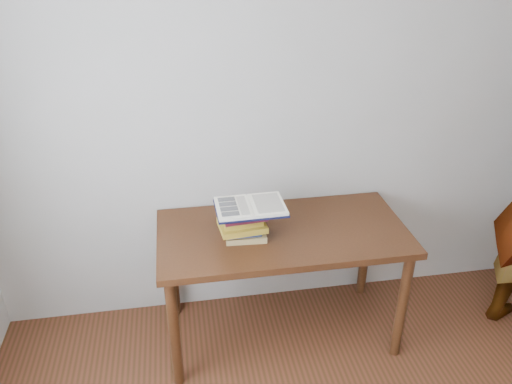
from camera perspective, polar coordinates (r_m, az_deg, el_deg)
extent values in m
cube|color=#B3AFA9|center=(2.90, 2.86, 8.97)|extent=(3.50, 0.04, 2.60)
cube|color=#412210|center=(2.81, 3.06, -4.72)|extent=(1.39, 0.70, 0.04)
cylinder|color=#412210|center=(2.76, -9.29, -15.61)|extent=(0.06, 0.06, 0.71)
cylinder|color=#412210|center=(3.00, 16.35, -12.39)|extent=(0.06, 0.06, 0.71)
cylinder|color=#412210|center=(3.21, -9.54, -8.57)|extent=(0.06, 0.06, 0.71)
cylinder|color=#412210|center=(3.41, 12.40, -6.37)|extent=(0.06, 0.06, 0.71)
cube|color=olive|center=(2.73, -1.20, -4.86)|extent=(0.23, 0.17, 0.03)
cube|color=#181A4A|center=(2.71, -1.47, -4.23)|extent=(0.18, 0.15, 0.03)
cube|color=#B68D29|center=(2.69, -1.59, -3.84)|extent=(0.26, 0.21, 0.03)
cube|color=#B68D29|center=(2.68, -1.67, -3.20)|extent=(0.22, 0.16, 0.03)
cube|color=maroon|center=(2.67, -1.43, -2.58)|extent=(0.25, 0.18, 0.03)
cube|color=black|center=(2.66, -1.11, -2.03)|extent=(0.23, 0.16, 0.03)
cube|color=black|center=(2.63, -0.65, -1.87)|extent=(0.37, 0.26, 0.01)
cube|color=silver|center=(2.61, -2.63, -1.80)|extent=(0.18, 0.25, 0.02)
cube|color=silver|center=(2.64, 1.32, -1.43)|extent=(0.18, 0.25, 0.02)
cylinder|color=silver|center=(2.62, -0.65, -1.64)|extent=(0.02, 0.24, 0.01)
cube|color=black|center=(2.67, -3.41, -0.83)|extent=(0.09, 0.04, 0.00)
cube|color=black|center=(2.62, -3.26, -1.37)|extent=(0.09, 0.04, 0.00)
cube|color=black|center=(2.58, -3.10, -1.93)|extent=(0.09, 0.04, 0.00)
cube|color=black|center=(2.53, -2.93, -2.51)|extent=(0.09, 0.04, 0.00)
cube|color=beige|center=(2.61, -1.50, -1.51)|extent=(0.05, 0.20, 0.00)
cube|color=beige|center=(2.63, 1.39, -1.24)|extent=(0.14, 0.21, 0.00)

